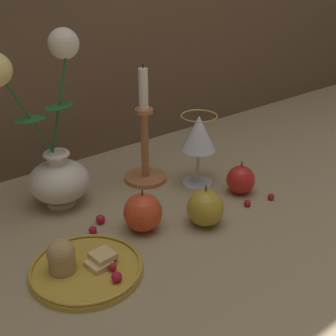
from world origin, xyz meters
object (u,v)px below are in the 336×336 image
Objects in this scene: apple_near_glass at (241,180)px; apple_at_table_edge at (143,212)px; candlestick at (145,148)px; vase at (53,154)px; wine_glass at (199,136)px; plate_with_pastries at (82,266)px; apple_beside_vase at (205,208)px.

apple_at_table_edge is (-0.26, 0.01, 0.01)m from apple_near_glass.
apple_near_glass is (0.13, -0.18, -0.05)m from candlestick.
apple_at_table_edge is at bearing 177.14° from apple_near_glass.
wine_glass is (0.30, -0.11, 0.00)m from vase.
candlestick is (0.29, 0.22, 0.07)m from plate_with_pastries.
plate_with_pastries is at bearing -143.12° from candlestick.
plate_with_pastries is 2.54× the size of apple_near_glass.
candlestick reaches higher than plate_with_pastries.
wine_glass reaches higher than apple_at_table_edge.
apple_at_table_edge reaches higher than apple_near_glass.
apple_beside_vase is at bearing -94.83° from candlestick.
apple_beside_vase is at bearing -126.61° from wine_glass.
candlestick is 3.63× the size of apple_near_glass.
plate_with_pastries is 2.23× the size of apple_beside_vase.
candlestick reaches higher than apple_at_table_edge.
wine_glass is 2.20× the size of apple_near_glass.
apple_near_glass is 0.86× the size of apple_at_table_edge.
apple_beside_vase is (0.19, -0.26, -0.08)m from vase.
vase reaches higher than apple_at_table_edge.
wine_glass is (0.38, 0.13, 0.10)m from plate_with_pastries.
candlestick is 0.23m from apple_near_glass.
candlestick is at bearing 85.17° from apple_beside_vase.
wine_glass is at bearing 18.90° from plate_with_pastries.
vase reaches higher than plate_with_pastries.
wine_glass is 0.13m from candlestick.
vase reaches higher than apple_near_glass.
candlestick reaches higher than apple_near_glass.
plate_with_pastries is at bearing 176.98° from apple_beside_vase.
vase is 4.10× the size of apple_at_table_edge.
apple_at_table_edge reaches higher than plate_with_pastries.
vase reaches higher than apple_beside_vase.
apple_beside_vase is (-0.02, -0.23, -0.04)m from candlestick.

